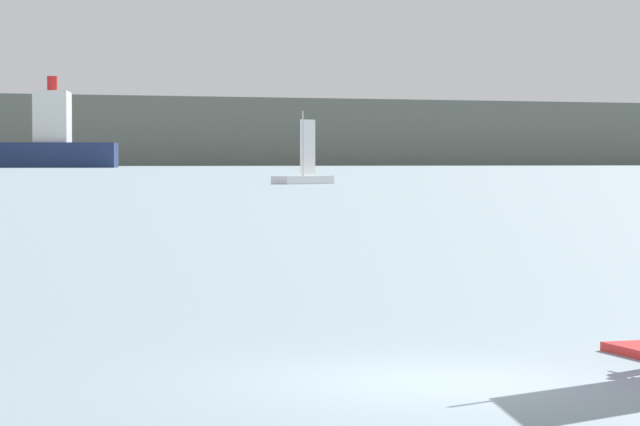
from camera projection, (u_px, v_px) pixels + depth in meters
The scene contains 3 objects.
ground_plane at pixel (438, 381), 17.48m from camera, with size 4000.00×4000.00×0.00m, color gray.
distant_headland at pixel (548, 138), 1057.93m from camera, with size 965.87×325.52×37.31m, color #60665B.
small_sailboat at pixel (303, 178), 167.94m from camera, with size 7.69×6.54×8.19m.
Camera 1 is at (-4.73, -16.80, 2.57)m, focal length 84.13 mm.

